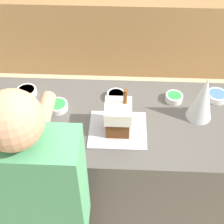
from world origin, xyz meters
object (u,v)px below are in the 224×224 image
(candy_bowl_behind_tray, at_px, (116,96))
(decorative_tree, at_px, (203,99))
(candy_bowl_front_corner, at_px, (57,106))
(candy_bowl_beside_tree, at_px, (27,91))
(person, at_px, (44,216))
(gingerbread_house, at_px, (118,117))
(candy_bowl_far_right, at_px, (217,96))
(baking_tray, at_px, (118,130))
(candy_bowl_center_rear, at_px, (174,97))

(candy_bowl_behind_tray, bearing_deg, decorative_tree, -15.33)
(decorative_tree, relative_size, candy_bowl_front_corner, 2.27)
(candy_bowl_beside_tree, bearing_deg, person, -71.68)
(gingerbread_house, height_order, candy_bowl_behind_tray, gingerbread_house)
(gingerbread_house, height_order, decorative_tree, decorative_tree)
(decorative_tree, distance_m, person, 1.15)
(gingerbread_house, distance_m, candy_bowl_far_right, 0.75)
(decorative_tree, bearing_deg, gingerbread_house, -164.49)
(gingerbread_house, xyz_separation_m, candy_bowl_beside_tree, (-0.65, 0.31, -0.09))
(candy_bowl_behind_tray, distance_m, candy_bowl_beside_tree, 0.63)
(candy_bowl_behind_tray, bearing_deg, baking_tray, -85.97)
(baking_tray, bearing_deg, candy_bowl_front_corner, 156.78)
(candy_bowl_behind_tray, bearing_deg, person, -110.96)
(candy_bowl_behind_tray, height_order, candy_bowl_front_corner, same)
(gingerbread_house, bearing_deg, candy_bowl_center_rear, 37.84)
(candy_bowl_far_right, relative_size, candy_bowl_front_corner, 1.01)
(candy_bowl_beside_tree, xyz_separation_m, person, (0.29, -0.89, -0.05))
(decorative_tree, xyz_separation_m, candy_bowl_behind_tray, (-0.54, 0.15, -0.13))
(gingerbread_house, height_order, candy_bowl_far_right, gingerbread_house)
(decorative_tree, height_order, person, person)
(candy_bowl_far_right, xyz_separation_m, candy_bowl_behind_tray, (-0.69, -0.03, -0.00))
(baking_tray, relative_size, candy_bowl_front_corner, 2.60)
(decorative_tree, relative_size, candy_bowl_far_right, 2.24)
(candy_bowl_behind_tray, distance_m, candy_bowl_front_corner, 0.41)
(candy_bowl_behind_tray, bearing_deg, candy_bowl_beside_tree, 178.39)
(baking_tray, distance_m, person, 0.68)
(decorative_tree, distance_m, candy_bowl_center_rear, 0.25)
(decorative_tree, bearing_deg, person, -140.55)
(baking_tray, xyz_separation_m, candy_bowl_far_right, (0.67, 0.32, 0.02))
(candy_bowl_far_right, bearing_deg, candy_bowl_beside_tree, -179.57)
(candy_bowl_beside_tree, bearing_deg, decorative_tree, -8.10)
(gingerbread_house, relative_size, candy_bowl_behind_tray, 2.40)
(person, bearing_deg, candy_bowl_behind_tray, 69.04)
(candy_bowl_center_rear, bearing_deg, person, -130.09)
(candy_bowl_front_corner, relative_size, person, 0.08)
(decorative_tree, xyz_separation_m, candy_bowl_front_corner, (-0.93, 0.03, -0.13))
(candy_bowl_far_right, height_order, candy_bowl_behind_tray, candy_bowl_far_right)
(decorative_tree, height_order, candy_bowl_beside_tree, decorative_tree)
(baking_tray, xyz_separation_m, candy_bowl_front_corner, (-0.41, 0.18, 0.02))
(gingerbread_house, distance_m, candy_bowl_behind_tray, 0.31)
(candy_bowl_far_right, xyz_separation_m, person, (-1.03, -0.90, -0.05))
(candy_bowl_center_rear, bearing_deg, candy_bowl_far_right, 5.49)
(person, bearing_deg, gingerbread_house, 58.41)
(baking_tray, relative_size, candy_bowl_beside_tree, 2.60)
(candy_bowl_behind_tray, relative_size, candy_bowl_front_corner, 0.92)
(decorative_tree, distance_m, candy_bowl_beside_tree, 1.19)
(candy_bowl_far_right, bearing_deg, candy_bowl_behind_tray, -177.73)
(candy_bowl_far_right, bearing_deg, decorative_tree, -130.41)
(candy_bowl_far_right, xyz_separation_m, candy_bowl_beside_tree, (-1.32, -0.01, -0.00))
(decorative_tree, bearing_deg, candy_bowl_beside_tree, 171.90)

